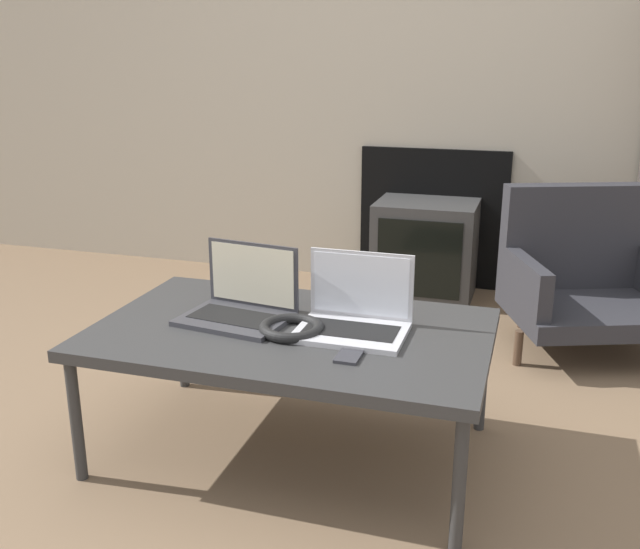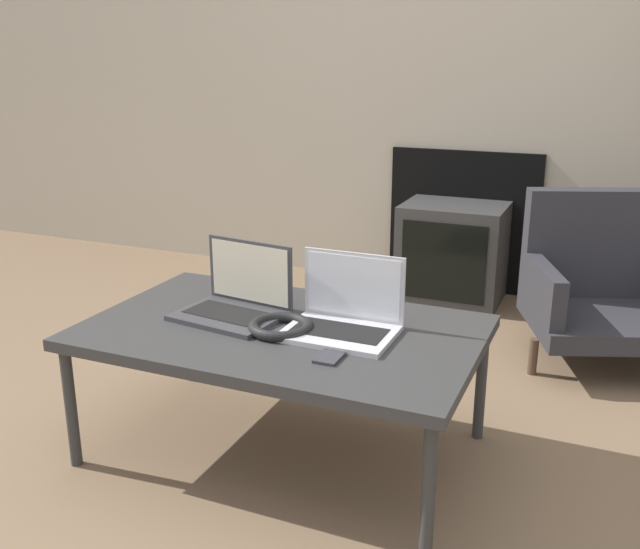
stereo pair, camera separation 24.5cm
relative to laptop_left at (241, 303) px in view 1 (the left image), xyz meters
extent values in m
plane|color=#7A6047|center=(0.18, -0.28, -0.48)|extent=(14.00, 14.00, 0.00)
cube|color=#B7AD99|center=(0.18, 1.92, 0.82)|extent=(7.00, 0.06, 2.60)
cube|color=black|center=(0.33, 1.88, -0.10)|extent=(0.81, 0.03, 0.76)
cube|color=#333333|center=(0.18, -0.04, -0.07)|extent=(1.21, 0.75, 0.04)
cylinder|color=#333333|center=(-0.38, -0.38, -0.28)|extent=(0.04, 0.04, 0.40)
cylinder|color=#333333|center=(0.75, -0.38, -0.28)|extent=(0.04, 0.04, 0.40)
cylinder|color=#333333|center=(-0.38, 0.29, -0.28)|extent=(0.04, 0.04, 0.40)
cylinder|color=#333333|center=(0.75, 0.29, -0.28)|extent=(0.04, 0.04, 0.40)
cube|color=#38383D|center=(-0.01, -0.04, -0.04)|extent=(0.36, 0.29, 0.02)
cube|color=black|center=(-0.01, -0.04, -0.03)|extent=(0.30, 0.17, 0.00)
cube|color=#38383D|center=(0.01, 0.08, 0.07)|extent=(0.33, 0.05, 0.21)
cube|color=beige|center=(0.01, 0.07, 0.07)|extent=(0.30, 0.04, 0.19)
cube|color=silver|center=(0.37, -0.04, -0.04)|extent=(0.33, 0.25, 0.02)
cube|color=black|center=(0.37, -0.04, -0.03)|extent=(0.28, 0.14, 0.00)
cube|color=silver|center=(0.38, 0.08, 0.07)|extent=(0.33, 0.01, 0.21)
cube|color=white|center=(0.38, 0.07, 0.07)|extent=(0.30, 0.00, 0.19)
torus|color=black|center=(0.20, -0.08, -0.03)|extent=(0.20, 0.20, 0.03)
cube|color=#333338|center=(0.41, -0.19, -0.04)|extent=(0.07, 0.13, 0.01)
cube|color=#383838|center=(0.33, 1.67, -0.23)|extent=(0.52, 0.40, 0.51)
cube|color=black|center=(0.33, 1.47, -0.23)|extent=(0.43, 0.01, 0.40)
cube|color=#2D2D33|center=(1.14, 1.11, -0.29)|extent=(0.82, 0.75, 0.08)
cube|color=#2D2D33|center=(1.06, 1.32, -0.02)|extent=(0.65, 0.33, 0.47)
cube|color=#2D2D33|center=(0.85, 1.00, -0.15)|extent=(0.23, 0.48, 0.20)
cylinder|color=#4C3828|center=(0.85, 0.88, -0.41)|extent=(0.04, 0.04, 0.15)
cylinder|color=#4C3828|center=(0.85, 1.33, -0.41)|extent=(0.04, 0.04, 0.15)
camera|label=1|loc=(0.88, -1.98, 0.76)|focal=40.00mm
camera|label=2|loc=(1.11, -1.89, 0.76)|focal=40.00mm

